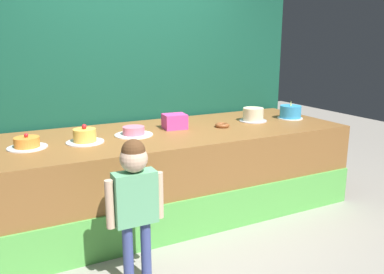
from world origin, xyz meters
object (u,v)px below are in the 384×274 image
at_px(pink_box, 175,121).
at_px(cake_center_right, 134,132).
at_px(child_figure, 135,193).
at_px(donut, 222,125).
at_px(cake_center_left, 85,136).
at_px(cake_right, 253,115).
at_px(cake_far_right, 290,112).
at_px(cake_left, 27,143).

relative_size(pink_box, cake_center_right, 0.63).
distance_m(child_figure, donut, 1.59).
xyz_separation_m(pink_box, cake_center_left, (-0.91, -0.16, -0.02)).
bearing_deg(cake_right, child_figure, -148.19).
distance_m(cake_right, cake_far_right, 0.46).
relative_size(cake_center_left, cake_center_right, 0.91).
xyz_separation_m(cake_left, cake_center_right, (0.91, 0.03, -0.01)).
distance_m(donut, cake_right, 0.47).
bearing_deg(cake_right, donut, -166.51).
bearing_deg(pink_box, donut, -18.91).
height_order(donut, cake_center_right, cake_center_right).
xyz_separation_m(cake_center_right, cake_right, (1.37, 0.04, 0.03)).
bearing_deg(child_figure, cake_center_right, 71.35).
bearing_deg(donut, cake_left, 178.85).
distance_m(cake_center_right, cake_far_right, 1.83).
bearing_deg(donut, cake_center_left, 179.95).
height_order(cake_center_right, cake_far_right, cake_far_right).
xyz_separation_m(child_figure, cake_right, (1.71, 1.06, 0.21)).
height_order(cake_left, cake_right, cake_right).
xyz_separation_m(child_figure, pink_box, (0.80, 1.11, 0.21)).
bearing_deg(cake_center_right, pink_box, 11.31).
bearing_deg(child_figure, donut, 37.17).
distance_m(child_figure, cake_center_left, 0.98).
height_order(child_figure, donut, child_figure).
xyz_separation_m(cake_left, cake_right, (2.28, 0.07, 0.03)).
xyz_separation_m(child_figure, donut, (1.26, 0.95, 0.16)).
xyz_separation_m(pink_box, cake_center_right, (-0.46, -0.09, -0.04)).
bearing_deg(cake_right, cake_far_right, -8.81).
xyz_separation_m(cake_center_right, cake_far_right, (1.83, -0.03, 0.04)).
bearing_deg(pink_box, cake_center_right, -168.69).
bearing_deg(cake_center_left, child_figure, -83.25).
distance_m(donut, cake_left, 1.83).
height_order(child_figure, cake_right, child_figure).
bearing_deg(cake_center_right, cake_left, -178.22).
height_order(pink_box, cake_center_left, cake_center_left).
bearing_deg(child_figure, cake_left, 119.92).
relative_size(pink_box, cake_left, 0.70).
relative_size(cake_left, cake_center_left, 0.98).
distance_m(pink_box, donut, 0.49).
bearing_deg(cake_center_right, donut, -4.08).
height_order(child_figure, cake_center_left, child_figure).
height_order(child_figure, cake_left, child_figure).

